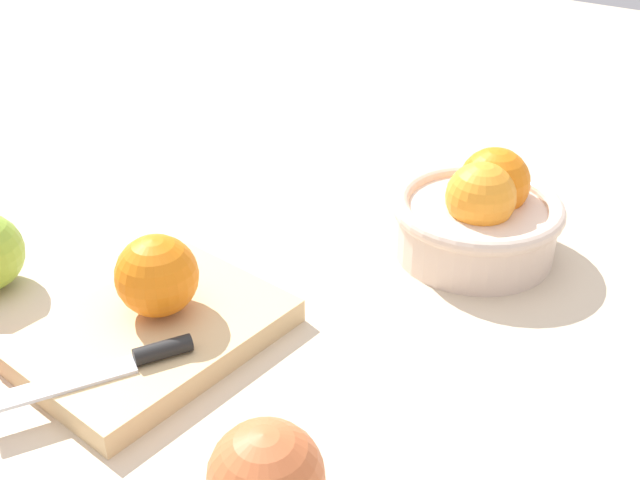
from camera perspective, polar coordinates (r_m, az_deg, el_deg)
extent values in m
plane|color=beige|center=(0.72, -4.99, -3.83)|extent=(2.40, 2.40, 0.00)
cylinder|color=beige|center=(0.77, 11.25, 0.72)|extent=(0.15, 0.15, 0.05)
torus|color=beige|center=(0.76, 11.45, 2.38)|extent=(0.17, 0.17, 0.02)
sphere|color=orange|center=(0.75, 11.66, 3.11)|extent=(0.07, 0.07, 0.07)
sphere|color=orange|center=(0.78, 12.61, 4.11)|extent=(0.07, 0.07, 0.07)
cube|color=#DBB77F|center=(0.66, -12.04, -6.70)|extent=(0.22, 0.17, 0.02)
sphere|color=orange|center=(0.65, -11.83, -2.57)|extent=(0.07, 0.07, 0.07)
cube|color=silver|center=(0.61, -18.40, -9.99)|extent=(0.11, 0.07, 0.00)
cylinder|color=black|center=(0.62, -11.40, -7.86)|extent=(0.05, 0.03, 0.01)
sphere|color=#CC6638|center=(0.50, -3.97, -16.96)|extent=(0.07, 0.07, 0.07)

